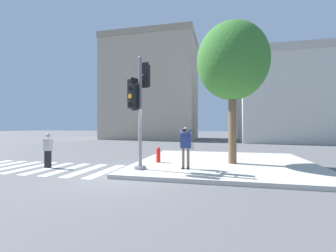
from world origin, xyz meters
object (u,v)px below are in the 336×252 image
Objects in this scene: person_photographer at (186,144)px; traffic_signal_pole at (138,99)px; pedestrian_distant at (48,149)px; street_tree at (232,62)px; fire_hydrant at (158,155)px.

traffic_signal_pole is at bearing -165.47° from person_photographer.
pedestrian_distant is at bearing -176.90° from person_photographer.
traffic_signal_pole is 4.76m from pedestrian_distant.
street_tree reaches higher than pedestrian_distant.
pedestrian_distant is 0.24× the size of street_tree.
traffic_signal_pole is 4.69m from street_tree.
person_photographer is at bearing -136.58° from street_tree.
traffic_signal_pole is 2.58m from person_photographer.
person_photographer reaches higher than pedestrian_distant.
person_photographer is 1.08× the size of pedestrian_distant.
traffic_signal_pole is 2.97m from fire_hydrant.
street_tree is (7.97, 2.09, 3.94)m from pedestrian_distant.
street_tree is 5.42m from fire_hydrant.
traffic_signal_pole is at bearing -101.20° from fire_hydrant.
pedestrian_distant reaches higher than fire_hydrant.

